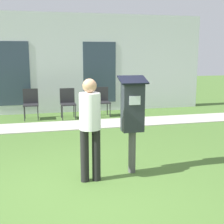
# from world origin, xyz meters

# --- Properties ---
(ground_plane) EXTENTS (40.00, 40.00, 0.00)m
(ground_plane) POSITION_xyz_m (0.00, 0.00, 0.00)
(ground_plane) COLOR #476B2D
(sidewalk) EXTENTS (12.00, 1.10, 0.02)m
(sidewalk) POSITION_xyz_m (0.00, 4.17, 0.01)
(sidewalk) COLOR #B7B2A8
(sidewalk) RESTS_ON ground
(building_facade) EXTENTS (10.00, 0.26, 3.20)m
(building_facade) POSITION_xyz_m (0.00, 6.25, 1.60)
(building_facade) COLOR silver
(building_facade) RESTS_ON ground
(parking_meter) EXTENTS (0.44, 0.31, 1.59)m
(parking_meter) POSITION_xyz_m (0.80, 0.56, 1.02)
(parking_meter) COLOR #4C4C4C
(parking_meter) RESTS_ON ground
(person_standing) EXTENTS (0.32, 0.32, 1.58)m
(person_standing) POSITION_xyz_m (0.07, 0.38, 0.93)
(person_standing) COLOR black
(person_standing) RESTS_ON ground
(outdoor_chair_left) EXTENTS (0.44, 0.44, 0.90)m
(outdoor_chair_left) POSITION_xyz_m (-0.85, 5.31, 0.53)
(outdoor_chair_left) COLOR #262628
(outdoor_chair_left) RESTS_ON ground
(outdoor_chair_middle) EXTENTS (0.44, 0.44, 0.90)m
(outdoor_chair_middle) POSITION_xyz_m (0.22, 5.18, 0.53)
(outdoor_chair_middle) COLOR #262628
(outdoor_chair_middle) RESTS_ON ground
(outdoor_chair_right) EXTENTS (0.44, 0.44, 0.90)m
(outdoor_chair_right) POSITION_xyz_m (1.30, 5.28, 0.53)
(outdoor_chair_right) COLOR #262628
(outdoor_chair_right) RESTS_ON ground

